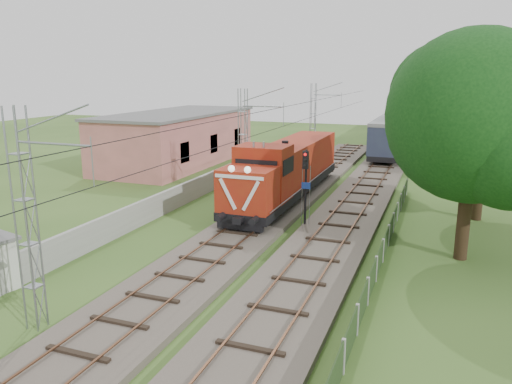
% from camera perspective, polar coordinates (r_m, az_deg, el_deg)
% --- Properties ---
extents(ground, '(140.00, 140.00, 0.00)m').
position_cam_1_polar(ground, '(24.83, -5.49, -7.96)').
color(ground, '#314E1D').
rests_on(ground, ground).
extents(track_main, '(4.20, 70.00, 0.45)m').
position_cam_1_polar(track_main, '(30.86, 0.22, -3.24)').
color(track_main, '#6B6054').
rests_on(track_main, ground).
extents(track_side, '(4.20, 80.00, 0.45)m').
position_cam_1_polar(track_side, '(41.99, 12.91, 0.92)').
color(track_side, '#6B6054').
rests_on(track_side, ground).
extents(catenary, '(3.31, 70.00, 8.00)m').
position_cam_1_polar(catenary, '(35.64, -1.42, 5.39)').
color(catenary, gray).
rests_on(catenary, ground).
extents(boundary_wall, '(0.25, 40.00, 1.50)m').
position_cam_1_polar(boundary_wall, '(37.70, -6.40, 0.65)').
color(boundary_wall, '#9E9E99').
rests_on(boundary_wall, ground).
extents(station_building, '(8.40, 20.40, 5.22)m').
position_cam_1_polar(station_building, '(51.77, -8.85, 6.17)').
color(station_building, '#CF746F').
rests_on(station_building, ground).
extents(fence, '(0.12, 32.00, 1.20)m').
position_cam_1_polar(fence, '(25.26, 14.28, -6.50)').
color(fence, black).
rests_on(fence, ground).
extents(locomotive, '(3.19, 18.21, 4.62)m').
position_cam_1_polar(locomotive, '(35.82, 3.55, 2.66)').
color(locomotive, black).
rests_on(locomotive, ground).
extents(coach_rake, '(3.18, 94.87, 3.68)m').
position_cam_1_polar(coach_rake, '(96.29, 17.66, 8.99)').
color(coach_rake, black).
rests_on(coach_rake, ground).
extents(signal_post, '(0.52, 0.41, 4.74)m').
position_cam_1_polar(signal_post, '(29.08, 5.69, 1.91)').
color(signal_post, black).
rests_on(signal_post, ground).
extents(tree_a, '(8.61, 8.20, 11.16)m').
position_cam_1_polar(tree_a, '(25.68, 23.88, 7.67)').
color(tree_a, '#352516').
rests_on(tree_a, ground).
extents(tree_b, '(8.11, 7.73, 10.52)m').
position_cam_1_polar(tree_b, '(33.47, 25.06, 7.95)').
color(tree_b, '#352516').
rests_on(tree_b, ground).
extents(tree_c, '(6.90, 6.57, 8.95)m').
position_cam_1_polar(tree_c, '(52.37, 19.85, 8.87)').
color(tree_c, '#352516').
rests_on(tree_c, ground).
extents(tree_d, '(6.12, 5.83, 7.94)m').
position_cam_1_polar(tree_d, '(55.05, 25.03, 7.93)').
color(tree_d, '#352516').
rests_on(tree_d, ground).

